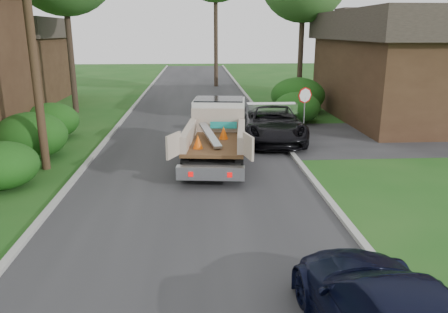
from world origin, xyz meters
name	(u,v)px	position (x,y,z in m)	size (l,w,h in m)	color
ground	(193,220)	(0.00, 0.00, 0.00)	(120.00, 120.00, 0.00)	#194B15
road	(194,136)	(0.00, 10.00, 0.00)	(8.00, 90.00, 0.02)	#28282B
side_street	(440,137)	(12.00, 9.00, 0.01)	(16.00, 7.00, 0.02)	#28282B
curb_left	(110,136)	(-4.10, 10.00, 0.06)	(0.20, 90.00, 0.12)	#9E9E99
curb_right	(276,134)	(4.10, 10.00, 0.06)	(0.20, 90.00, 0.12)	#9E9E99
stop_sign	(305,102)	(5.20, 9.00, 1.78)	(0.71, 0.32, 2.48)	slate
utility_pole	(30,25)	(-5.48, 4.98, 5.17)	(2.42, 1.25, 10.00)	#382619
house_left_far	(6,59)	(-13.50, 22.00, 3.05)	(7.56, 7.56, 6.00)	#3A2518
house_right	(418,64)	(13.00, 14.00, 3.16)	(9.72, 12.96, 6.20)	#3A2518
hedge_left_a	(2,165)	(-6.20, 3.00, 0.77)	(2.34, 2.34, 1.53)	#173C0E
hedge_left_b	(31,136)	(-6.50, 6.50, 0.94)	(2.86, 2.86, 1.87)	#173C0E
hedge_left_c	(51,121)	(-6.80, 10.00, 0.85)	(2.60, 2.60, 1.70)	#173C0E
hedge_right_a	(297,107)	(5.80, 13.00, 0.85)	(2.60, 2.60, 1.70)	#173C0E
hedge_right_b	(298,95)	(6.50, 16.00, 1.10)	(3.38, 3.38, 2.21)	#173C0E
flatbed_truck	(218,128)	(0.99, 6.16, 1.22)	(3.10, 6.17, 2.25)	black
black_pickup	(273,123)	(3.71, 8.94, 0.83)	(2.74, 5.94, 1.65)	black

